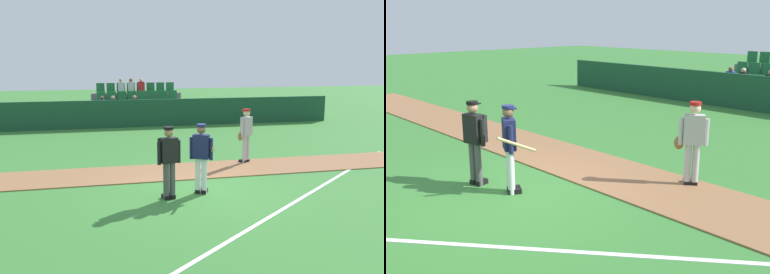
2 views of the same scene
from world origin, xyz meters
The scene contains 8 objects.
ground_plane centered at (0.00, 0.00, 0.00)m, with size 80.00×80.00×0.00m, color #387A33.
infield_dirt_path centered at (0.00, 2.16, 0.01)m, with size 28.00×1.99×0.03m, color #936642.
foul_line_chalk centered at (3.00, -0.50, 0.01)m, with size 12.00×0.10×0.01m, color white.
dugout_fence centered at (0.00, 11.37, 0.68)m, with size 20.00×0.16×1.36m, color #19472D.
stadium_bleachers centered at (-0.02, 13.25, 0.63)m, with size 5.00×2.95×2.30m.
batter_navy_jersey centered at (0.07, -0.09, 0.97)m, with size 0.63×0.79×1.76m.
umpire_home_plate centered at (-0.80, -0.34, 1.00)m, with size 0.58×0.36×1.76m.
runner_grey_jersey centered at (2.29, 2.80, 0.96)m, with size 0.60×0.47×1.76m.
Camera 1 is at (-2.61, -10.38, 3.31)m, focal length 41.19 mm.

